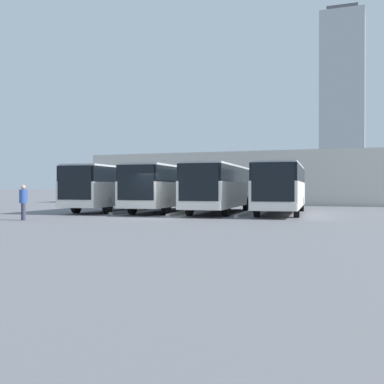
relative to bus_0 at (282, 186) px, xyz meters
The scene contains 11 objects.
ground_plane 8.97m from the bus_0, 47.30° to the left, with size 600.00×600.00×0.00m, color slate.
bus_0 is the anchor object (origin of this frame).
curb_divider_0 3.16m from the bus_0, 41.73° to the left, with size 0.24×6.25×0.15m, color #B2B2AD.
bus_1 4.00m from the bus_0, ahead, with size 3.70×12.19×3.14m.
curb_divider_1 6.57m from the bus_0, 19.91° to the left, with size 0.24×6.25×0.15m, color #B2B2AD.
bus_2 7.96m from the bus_0, ahead, with size 3.70×12.19×3.14m.
curb_divider_2 10.26m from the bus_0, 10.50° to the left, with size 0.24×6.25×0.15m, color #B2B2AD.
bus_3 11.94m from the bus_0, ahead, with size 3.70×12.19×3.14m.
pedestrian 15.66m from the bus_0, 43.30° to the left, with size 0.57×0.57×1.82m.
station_building 20.12m from the bus_0, 72.73° to the right, with size 34.21×12.50×5.20m.
office_tower 197.94m from the bus_0, 87.86° to the right, with size 18.77×18.77×81.12m.
Camera 1 is at (-11.43, 24.34, 1.69)m, focal length 45.00 mm.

